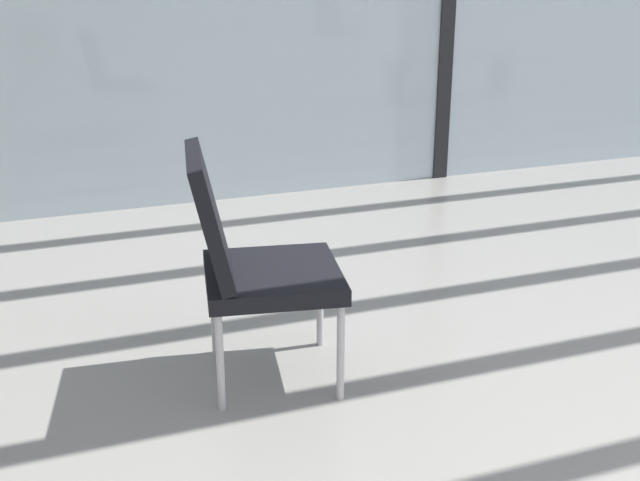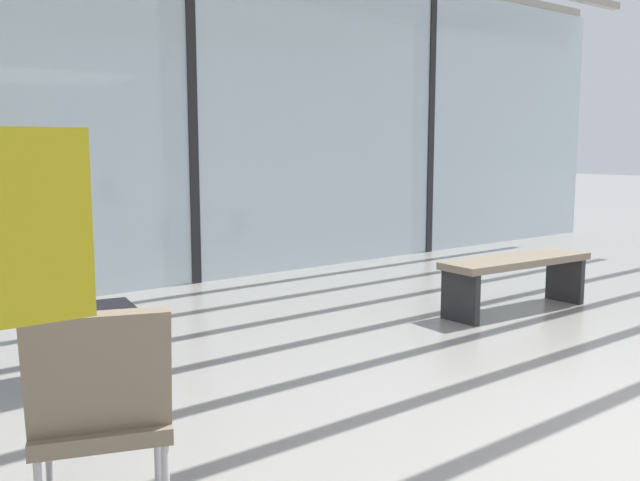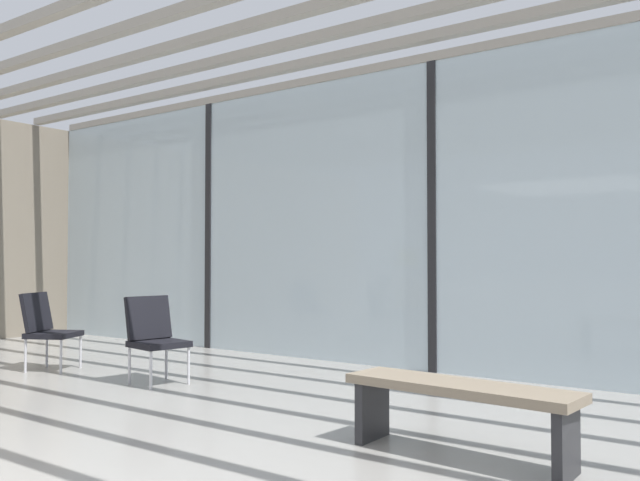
% 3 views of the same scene
% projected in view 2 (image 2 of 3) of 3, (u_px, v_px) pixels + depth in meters
% --- Properties ---
extents(glass_curtain_wall, '(14.00, 0.08, 3.46)m').
position_uv_depth(glass_curtain_wall, '(191.00, 115.00, 6.97)').
color(glass_curtain_wall, silver).
rests_on(glass_curtain_wall, ground).
extents(window_mullion_1, '(0.10, 0.12, 3.46)m').
position_uv_depth(window_mullion_1, '(191.00, 115.00, 6.97)').
color(window_mullion_1, black).
rests_on(window_mullion_1, ground).
extents(window_mullion_2, '(0.10, 0.12, 3.46)m').
position_uv_depth(window_mullion_2, '(429.00, 122.00, 9.11)').
color(window_mullion_2, black).
rests_on(window_mullion_2, ground).
extents(lounge_chair_1, '(0.63, 0.66, 0.87)m').
position_uv_depth(lounge_chair_1, '(101.00, 404.00, 2.47)').
color(lounge_chair_1, '#7F705B').
rests_on(lounge_chair_1, ground).
extents(lounge_chair_3, '(0.60, 0.56, 0.87)m').
position_uv_depth(lounge_chair_3, '(78.00, 300.00, 4.15)').
color(lounge_chair_3, black).
rests_on(lounge_chair_3, ground).
extents(waiting_bench, '(1.52, 0.51, 0.47)m').
position_uv_depth(waiting_bench, '(517.00, 270.00, 5.90)').
color(waiting_bench, '#7F705B').
rests_on(waiting_bench, ground).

